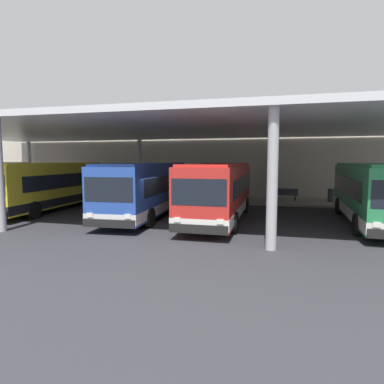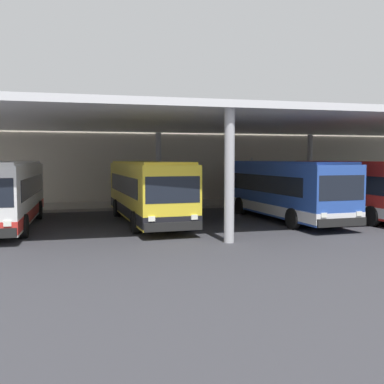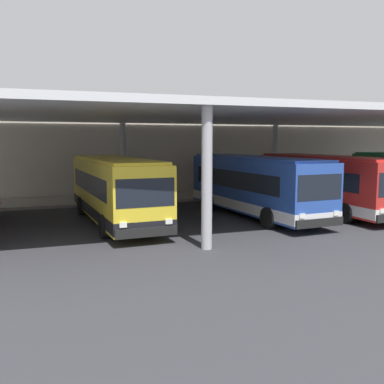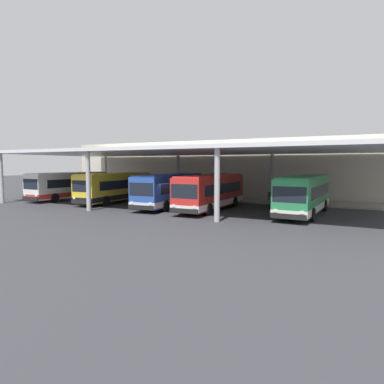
# 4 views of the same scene
# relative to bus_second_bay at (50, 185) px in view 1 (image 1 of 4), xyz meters

# --- Properties ---
(ground_plane) EXTENTS (200.00, 200.00, 0.00)m
(ground_plane) POSITION_rel_bus_second_bay_xyz_m (8.46, -3.83, -1.66)
(ground_plane) COLOR #333338
(platform_kerb) EXTENTS (42.00, 4.50, 0.18)m
(platform_kerb) POSITION_rel_bus_second_bay_xyz_m (8.46, 7.92, -1.57)
(platform_kerb) COLOR gray
(platform_kerb) RESTS_ON ground
(station_building_facade) EXTENTS (48.00, 1.60, 7.16)m
(station_building_facade) POSITION_rel_bus_second_bay_xyz_m (8.46, 11.17, 1.92)
(station_building_facade) COLOR beige
(station_building_facade) RESTS_ON ground
(canopy_shelter) EXTENTS (40.00, 17.00, 5.55)m
(canopy_shelter) POSITION_rel_bus_second_bay_xyz_m (8.46, 1.67, 3.66)
(canopy_shelter) COLOR silver
(canopy_shelter) RESTS_ON ground
(bus_second_bay) EXTENTS (3.09, 10.64, 3.17)m
(bus_second_bay) POSITION_rel_bus_second_bay_xyz_m (0.00, 0.00, 0.00)
(bus_second_bay) COLOR yellow
(bus_second_bay) RESTS_ON ground
(bus_middle_bay) EXTENTS (3.17, 10.66, 3.17)m
(bus_middle_bay) POSITION_rel_bus_second_bay_xyz_m (7.30, -0.62, 0.00)
(bus_middle_bay) COLOR #284CA8
(bus_middle_bay) RESTS_ON ground
(bus_far_bay) EXTENTS (2.77, 10.55, 3.17)m
(bus_far_bay) POSITION_rel_bus_second_bay_xyz_m (11.71, -0.76, 0.00)
(bus_far_bay) COLOR red
(bus_far_bay) RESTS_ON ground
(bus_departing) EXTENTS (3.03, 10.63, 3.17)m
(bus_departing) POSITION_rel_bus_second_bay_xyz_m (19.63, 0.12, 0.00)
(bus_departing) COLOR #28844C
(bus_departing) RESTS_ON ground
(bench_waiting) EXTENTS (1.80, 0.45, 0.92)m
(bench_waiting) POSITION_rel_bus_second_bay_xyz_m (15.50, 7.99, -0.99)
(bench_waiting) COLOR #383D47
(bench_waiting) RESTS_ON platform_kerb
(trash_bin) EXTENTS (0.52, 0.52, 0.98)m
(trash_bin) POSITION_rel_bus_second_bay_xyz_m (18.80, 7.89, -0.98)
(trash_bin) COLOR #33383D
(trash_bin) RESTS_ON platform_kerb
(banner_sign) EXTENTS (0.70, 0.12, 3.20)m
(banner_sign) POSITION_rel_bus_second_bay_xyz_m (8.60, 7.11, 0.32)
(banner_sign) COLOR #B2B2B7
(banner_sign) RESTS_ON platform_kerb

